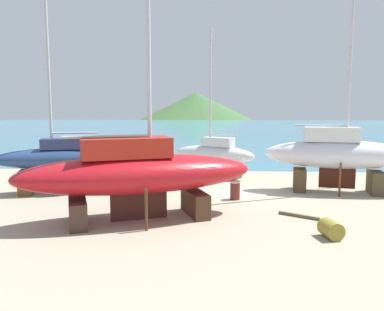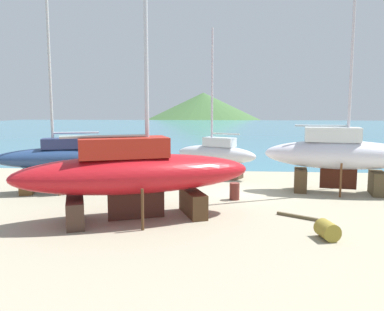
{
  "view_description": "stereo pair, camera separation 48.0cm",
  "coord_description": "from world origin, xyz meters",
  "px_view_note": "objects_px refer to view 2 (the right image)",
  "views": [
    {
      "loc": [
        -1.26,
        -21.78,
        4.89
      ],
      "look_at": [
        -2.58,
        0.15,
        2.16
      ],
      "focal_mm": 36.35,
      "sensor_mm": 36.0,
      "label": 1
    },
    {
      "loc": [
        -0.78,
        -21.75,
        4.89
      ],
      "look_at": [
        -2.58,
        0.15,
        2.16
      ],
      "focal_mm": 36.35,
      "sensor_mm": 36.0,
      "label": 2
    }
  ],
  "objects_px": {
    "barrel_by_slipway": "(327,230)",
    "sailboat_far_slipway": "(61,158)",
    "sailboat_small_center": "(339,155)",
    "sailboat_large_starboard": "(135,172)",
    "sailboat_mid_port": "(216,154)",
    "barrel_tipped_center": "(234,191)"
  },
  "relations": [
    {
      "from": "sailboat_large_starboard",
      "to": "sailboat_mid_port",
      "type": "bearing_deg",
      "value": 51.89
    },
    {
      "from": "sailboat_far_slipway",
      "to": "sailboat_large_starboard",
      "type": "height_order",
      "value": "sailboat_large_starboard"
    },
    {
      "from": "sailboat_small_center",
      "to": "barrel_by_slipway",
      "type": "distance_m",
      "value": 8.81
    },
    {
      "from": "sailboat_far_slipway",
      "to": "sailboat_mid_port",
      "type": "bearing_deg",
      "value": -164.92
    },
    {
      "from": "sailboat_small_center",
      "to": "sailboat_far_slipway",
      "type": "bearing_deg",
      "value": -166.68
    },
    {
      "from": "sailboat_mid_port",
      "to": "sailboat_small_center",
      "type": "bearing_deg",
      "value": 174.9
    },
    {
      "from": "sailboat_large_starboard",
      "to": "sailboat_mid_port",
      "type": "distance_m",
      "value": 11.3
    },
    {
      "from": "sailboat_small_center",
      "to": "sailboat_mid_port",
      "type": "relative_size",
      "value": 1.34
    },
    {
      "from": "sailboat_far_slipway",
      "to": "barrel_by_slipway",
      "type": "distance_m",
      "value": 15.17
    },
    {
      "from": "barrel_by_slipway",
      "to": "barrel_tipped_center",
      "type": "relative_size",
      "value": 1.0
    },
    {
      "from": "sailboat_mid_port",
      "to": "barrel_tipped_center",
      "type": "relative_size",
      "value": 11.4
    },
    {
      "from": "barrel_by_slipway",
      "to": "sailboat_far_slipway",
      "type": "bearing_deg",
      "value": 151.65
    },
    {
      "from": "barrel_tipped_center",
      "to": "sailboat_small_center",
      "type": "bearing_deg",
      "value": 20.22
    },
    {
      "from": "sailboat_far_slipway",
      "to": "sailboat_small_center",
      "type": "height_order",
      "value": "sailboat_small_center"
    },
    {
      "from": "sailboat_small_center",
      "to": "sailboat_large_starboard",
      "type": "xyz_separation_m",
      "value": [
        -10.36,
        -6.23,
        -0.13
      ]
    },
    {
      "from": "sailboat_mid_port",
      "to": "barrel_tipped_center",
      "type": "xyz_separation_m",
      "value": [
        1.15,
        -6.76,
        -1.16
      ]
    },
    {
      "from": "sailboat_small_center",
      "to": "sailboat_mid_port",
      "type": "height_order",
      "value": "sailboat_small_center"
    },
    {
      "from": "sailboat_far_slipway",
      "to": "sailboat_small_center",
      "type": "bearing_deg",
      "value": 166.43
    },
    {
      "from": "sailboat_mid_port",
      "to": "sailboat_large_starboard",
      "type": "bearing_deg",
      "value": 100.84
    },
    {
      "from": "sailboat_far_slipway",
      "to": "barrel_by_slipway",
      "type": "height_order",
      "value": "sailboat_far_slipway"
    },
    {
      "from": "sailboat_small_center",
      "to": "barrel_tipped_center",
      "type": "bearing_deg",
      "value": -150.14
    },
    {
      "from": "sailboat_large_starboard",
      "to": "sailboat_small_center",
      "type": "bearing_deg",
      "value": 9.78
    }
  ]
}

